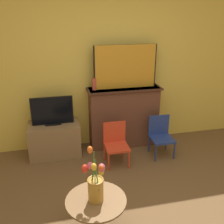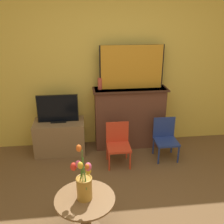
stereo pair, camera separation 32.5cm
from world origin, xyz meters
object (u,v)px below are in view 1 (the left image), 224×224
chair_red (116,142)px  vase_tulips (95,184)px  painting (125,67)px  chair_blue (161,134)px  tv_monitor (52,111)px

chair_red → vase_tulips: 1.38m
vase_tulips → painting: bearing=66.5°
chair_blue → vase_tulips: bearing=-132.3°
vase_tulips → chair_red: bearing=68.4°
painting → vase_tulips: 2.05m
painting → chair_blue: bearing=-43.1°
tv_monitor → painting: bearing=4.2°
tv_monitor → vase_tulips: bearing=-78.1°
tv_monitor → chair_blue: bearing=-12.3°
tv_monitor → chair_blue: size_ratio=1.01×
chair_red → chair_blue: same height
chair_red → chair_blue: 0.73m
painting → tv_monitor: painting is taller
painting → chair_red: size_ratio=1.60×
painting → vase_tulips: size_ratio=1.74×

